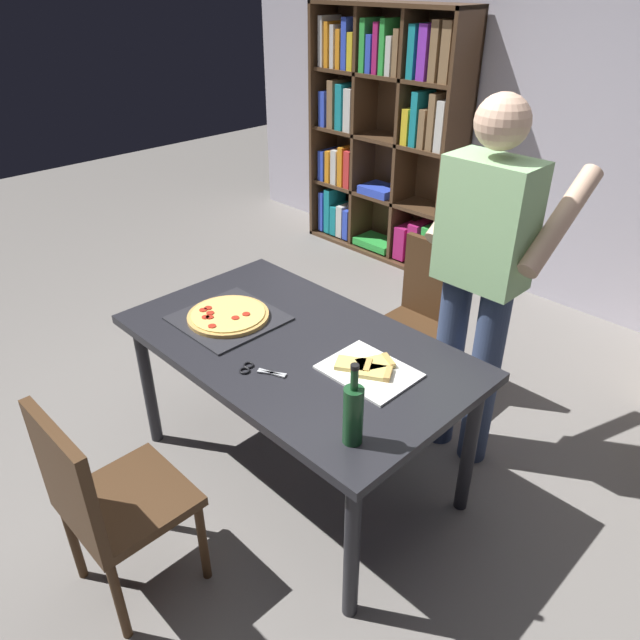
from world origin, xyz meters
name	(u,v)px	position (x,y,z in m)	size (l,w,h in m)	color
ground_plane	(299,469)	(0.00, 0.00, 0.00)	(12.00, 12.00, 0.00)	gray
back_wall	(591,104)	(0.00, 2.60, 1.40)	(6.40, 0.10, 2.80)	#BCB7C6
dining_table	(296,357)	(0.00, 0.00, 0.67)	(1.55, 0.91, 0.75)	#232328
chair_near_camera	(104,497)	(0.00, -0.94, 0.51)	(0.42, 0.42, 0.90)	#472D19
chair_far_side	(422,314)	(0.00, 0.94, 0.51)	(0.42, 0.42, 0.90)	#472D19
bookshelf	(385,135)	(-1.51, 2.37, 0.99)	(1.40, 0.35, 1.95)	#513823
person_serving_pizza	(482,271)	(0.44, 0.72, 1.00)	(0.55, 0.54, 1.75)	#38476B
pepperoni_pizza_on_tray	(228,317)	(-0.36, -0.09, 0.77)	(0.44, 0.44, 0.04)	#2D2D33
pizza_slices_on_towel	(369,369)	(0.37, 0.06, 0.76)	(0.36, 0.28, 0.03)	white
wine_bottle	(353,414)	(0.60, -0.29, 0.87)	(0.07, 0.07, 0.32)	#194723
kitchen_scissors	(256,370)	(0.05, -0.26, 0.76)	(0.20, 0.13, 0.01)	silver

